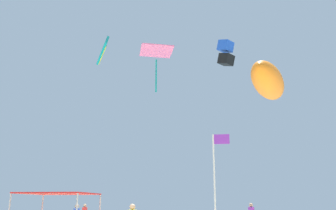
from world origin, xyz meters
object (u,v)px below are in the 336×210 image
at_px(canopy_tent, 59,195).
at_px(kite_diamond_pink, 156,53).
at_px(kite_box_blue, 226,53).
at_px(kite_parafoil_teal, 103,51).
at_px(kite_inflatable_orange, 268,81).
at_px(banner_flag, 216,181).

xyz_separation_m(canopy_tent, kite_diamond_pink, (3.07, 9.09, 10.94)).
relative_size(kite_box_blue, kite_parafoil_teal, 0.79).
bearing_deg(kite_inflatable_orange, kite_diamond_pink, 63.70).
bearing_deg(kite_diamond_pink, kite_box_blue, 135.85).
distance_m(banner_flag, kite_box_blue, 28.06).
xyz_separation_m(kite_inflatable_orange, kite_parafoil_teal, (-16.22, 19.36, 10.93)).
bearing_deg(banner_flag, kite_inflatable_orange, 66.86).
bearing_deg(banner_flag, canopy_tent, 151.31).
distance_m(kite_inflatable_orange, kite_parafoil_teal, 27.52).
xyz_separation_m(banner_flag, kite_diamond_pink, (-4.61, 13.30, 10.59)).
relative_size(kite_inflatable_orange, kite_parafoil_teal, 1.53).
relative_size(banner_flag, kite_box_blue, 1.40).
distance_m(banner_flag, kite_parafoil_teal, 33.66).
bearing_deg(banner_flag, kite_diamond_pink, 109.13).
relative_size(canopy_tent, kite_box_blue, 1.11).
bearing_deg(kite_parafoil_teal, kite_inflatable_orange, -173.45).
relative_size(kite_box_blue, kite_diamond_pink, 0.86).
height_order(kite_box_blue, kite_diamond_pink, kite_box_blue).
relative_size(banner_flag, kite_diamond_pink, 1.20).
bearing_deg(kite_inflatable_orange, kite_parafoil_teal, 55.31).
distance_m(canopy_tent, banner_flag, 8.77).
relative_size(kite_diamond_pink, kite_inflatable_orange, 0.60).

